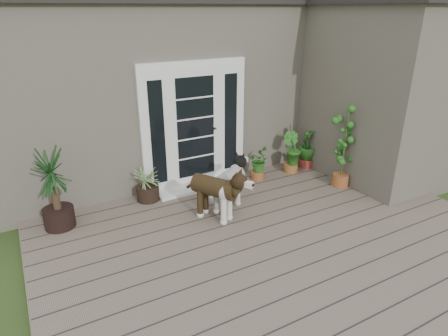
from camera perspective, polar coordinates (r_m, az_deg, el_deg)
deck at (r=5.48m, az=7.93°, el=-10.78°), size 6.20×4.60×0.12m
house_main at (r=8.49m, az=-9.15°, el=12.06°), size 7.40×4.00×3.10m
house_wing at (r=7.58m, az=21.55°, el=9.56°), size 1.60×2.40×3.10m
door_unit at (r=6.64m, az=-4.34°, el=6.25°), size 1.90×0.14×2.15m
door_step at (r=6.84m, az=-3.38°, el=-2.63°), size 1.60×0.40×0.05m
brindle_dog at (r=5.70m, az=-1.37°, el=-4.07°), size 0.79×0.98×0.75m
white_dog at (r=5.98m, az=0.51°, el=-2.94°), size 0.93×0.73×0.71m
spider_plant at (r=6.39m, az=-11.23°, el=-1.96°), size 0.74×0.74×0.65m
yucca at (r=5.88m, az=-23.67°, el=-2.97°), size 0.92×0.92×1.17m
herb_a at (r=7.09m, az=4.97°, el=0.21°), size 0.53×0.53×0.49m
herb_b at (r=7.49m, az=9.85°, el=1.51°), size 0.51×0.51×0.57m
herb_c at (r=7.79m, az=12.08°, el=2.39°), size 0.56×0.56×0.63m
sapling at (r=6.93m, az=17.29°, el=3.27°), size 0.51×0.51×1.53m
clog_left at (r=7.03m, az=2.25°, el=-1.66°), size 0.27×0.38×0.10m
clog_right at (r=6.62m, az=0.47°, el=-3.33°), size 0.25×0.30×0.08m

